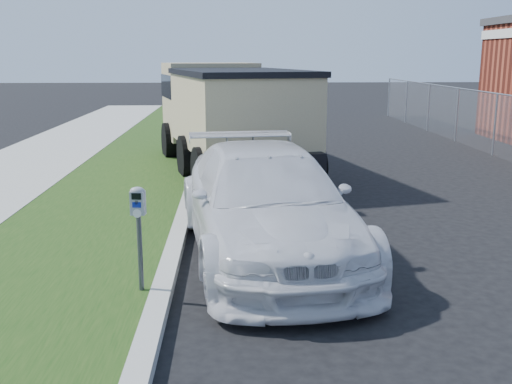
{
  "coord_description": "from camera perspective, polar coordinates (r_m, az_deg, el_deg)",
  "views": [
    {
      "loc": [
        -1.75,
        -7.18,
        2.87
      ],
      "look_at": [
        -1.4,
        1.0,
        1.0
      ],
      "focal_mm": 42.0,
      "sensor_mm": 36.0,
      "label": 1
    }
  ],
  "objects": [
    {
      "name": "ground",
      "position": [
        7.93,
        10.6,
        -8.58
      ],
      "size": [
        120.0,
        120.0,
        0.0
      ],
      "primitive_type": "plane",
      "color": "black",
      "rests_on": "ground"
    },
    {
      "name": "parking_meter",
      "position": [
        7.11,
        -11.13,
        -2.29
      ],
      "size": [
        0.19,
        0.14,
        1.27
      ],
      "rotation": [
        0.0,
        0.0,
        -0.1
      ],
      "color": "#3F4247",
      "rests_on": "ground"
    },
    {
      "name": "white_wagon",
      "position": [
        8.71,
        0.99,
        -0.99
      ],
      "size": [
        2.88,
        5.64,
        1.57
      ],
      "primitive_type": "imported",
      "rotation": [
        0.0,
        0.0,
        0.13
      ],
      "color": "silver",
      "rests_on": "ground"
    },
    {
      "name": "dump_truck",
      "position": [
        15.21,
        -2.72,
        7.69
      ],
      "size": [
        4.1,
        7.23,
        2.68
      ],
      "rotation": [
        0.0,
        0.0,
        0.24
      ],
      "color": "black",
      "rests_on": "ground"
    }
  ]
}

